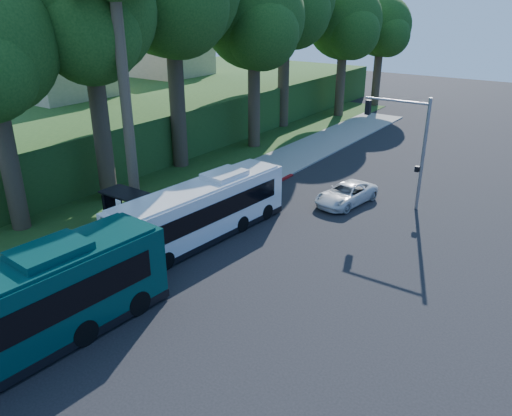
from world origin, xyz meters
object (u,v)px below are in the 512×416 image
Objects in this scene: bus_shelter at (128,204)px; white_bus at (203,210)px; teal_bus at (5,317)px; pickup at (346,194)px.

white_bus is at bearing 28.47° from bus_shelter.
white_bus is 11.92m from teal_bus.
white_bus reaches higher than bus_shelter.
pickup is (8.00, 11.08, -1.14)m from bus_shelter.
white_bus is 0.88× the size of teal_bus.
teal_bus reaches higher than pickup.
bus_shelter reaches higher than pickup.
teal_bus is at bearing -90.13° from pickup.
teal_bus is 21.24m from pickup.
white_bus is at bearing 98.38° from teal_bus.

